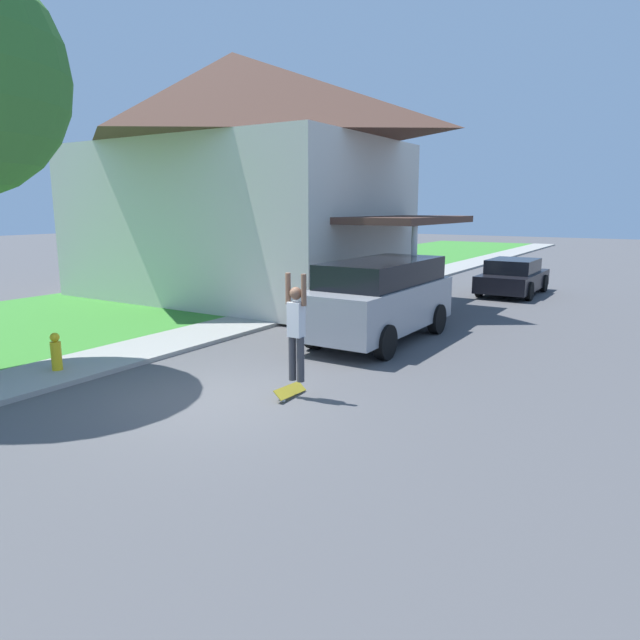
% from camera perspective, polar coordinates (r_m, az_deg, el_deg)
% --- Properties ---
extents(ground_plane, '(120.00, 120.00, 0.00)m').
position_cam_1_polar(ground_plane, '(10.09, -10.96, -7.82)').
color(ground_plane, '#49494C').
extents(lawn, '(10.00, 80.00, 0.08)m').
position_cam_1_polar(lawn, '(19.75, -16.04, 1.41)').
color(lawn, '#387F2D').
rests_on(lawn, ground_plane).
extents(sidewalk, '(1.80, 80.00, 0.10)m').
position_cam_1_polar(sidewalk, '(16.75, -5.95, 0.13)').
color(sidewalk, gray).
rests_on(sidewalk, ground_plane).
extents(house, '(13.76, 7.99, 8.39)m').
position_cam_1_polar(house, '(21.15, -8.40, 14.33)').
color(house, beige).
rests_on(house, lawn).
extents(suv_parked, '(2.04, 4.97, 1.99)m').
position_cam_1_polar(suv_parked, '(14.06, 6.09, 2.25)').
color(suv_parked, gray).
rests_on(suv_parked, ground_plane).
extents(car_down_street, '(1.97, 4.15, 1.34)m').
position_cam_1_polar(car_down_street, '(22.81, 18.73, 4.10)').
color(car_down_street, black).
rests_on(car_down_street, ground_plane).
extents(skateboarder, '(0.41, 0.22, 1.86)m').
position_cam_1_polar(skateboarder, '(9.67, -2.40, -0.66)').
color(skateboarder, '#38383D').
rests_on(skateboarder, ground_plane).
extents(skateboard, '(0.25, 0.82, 0.26)m').
position_cam_1_polar(skateboard, '(10.02, -3.04, -7.09)').
color(skateboard, '#A89323').
rests_on(skateboard, ground_plane).
extents(fire_hydrant, '(0.20, 0.20, 0.75)m').
position_cam_1_polar(fire_hydrant, '(12.35, -24.89, -2.93)').
color(fire_hydrant, gold).
rests_on(fire_hydrant, sidewalk).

